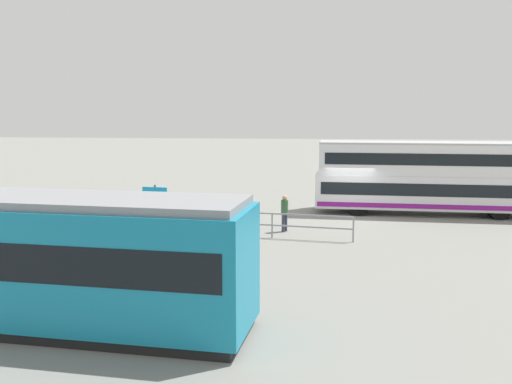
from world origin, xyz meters
The scene contains 5 objects.
ground_plane centered at (0.00, 0.00, 0.00)m, with size 160.00×160.00×0.00m, color gray.
double_decker_bus centered at (-4.21, -1.36, 1.94)m, with size 11.99×3.23×3.79m.
pedestrian_near_railing centered at (3.12, 3.89, 0.96)m, with size 0.43×0.43×1.66m.
pedestrian_railing centered at (3.58, 5.19, 0.73)m, with size 6.89×1.08×1.08m.
info_sign centered at (8.71, 5.15, 1.54)m, with size 1.13×0.20×2.22m.
Camera 1 is at (1.75, 29.25, 5.44)m, focal length 40.28 mm.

